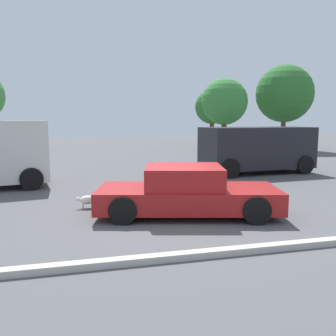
# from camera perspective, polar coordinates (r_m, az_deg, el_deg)

# --- Properties ---
(ground_plane) EXTENTS (80.00, 80.00, 0.00)m
(ground_plane) POSITION_cam_1_polar(r_m,az_deg,el_deg) (8.72, 0.98, -7.82)
(ground_plane) COLOR #515154
(sedan_foreground) EXTENTS (4.70, 2.81, 1.21)m
(sedan_foreground) POSITION_cam_1_polar(r_m,az_deg,el_deg) (8.83, 3.00, -3.89)
(sedan_foreground) COLOR maroon
(sedan_foreground) RESTS_ON ground_plane
(dog) EXTENTS (0.66, 0.24, 0.38)m
(dog) POSITION_cam_1_polar(r_m,az_deg,el_deg) (9.75, -12.42, -4.93)
(dog) COLOR white
(dog) RESTS_ON ground_plane
(suv_dark) EXTENTS (4.93, 2.45, 2.01)m
(suv_dark) POSITION_cam_1_polar(r_m,az_deg,el_deg) (16.13, 13.98, 3.11)
(suv_dark) COLOR black
(suv_dark) RESTS_ON ground_plane
(parking_curb) EXTENTS (6.87, 0.20, 0.12)m
(parking_curb) POSITION_cam_1_polar(r_m,az_deg,el_deg) (6.37, 7.23, -13.32)
(parking_curb) COLOR #B7B2A8
(parking_curb) RESTS_ON ground_plane
(tree_back_center) EXTENTS (3.26, 3.26, 5.17)m
(tree_back_center) POSITION_cam_1_polar(r_m,az_deg,el_deg) (34.77, 7.07, 9.64)
(tree_back_center) COLOR brown
(tree_back_center) RESTS_ON ground_plane
(tree_back_right) EXTENTS (4.33, 4.33, 6.45)m
(tree_back_right) POSITION_cam_1_polar(r_m,az_deg,el_deg) (29.14, 18.13, 11.19)
(tree_back_right) COLOR brown
(tree_back_right) RESTS_ON ground_plane
(tree_far_right) EXTENTS (3.29, 3.29, 5.24)m
(tree_far_right) POSITION_cam_1_polar(r_m,az_deg,el_deg) (26.12, 9.01, 10.38)
(tree_far_right) COLOR brown
(tree_far_right) RESTS_ON ground_plane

